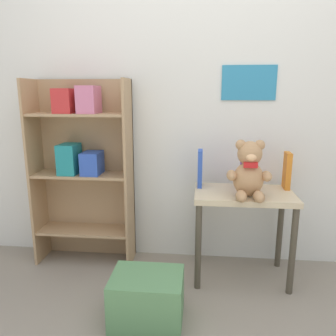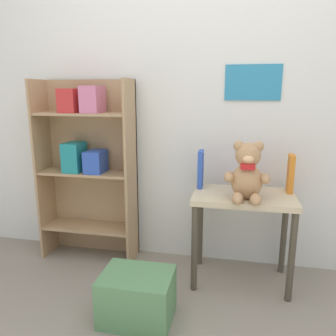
{
  "view_description": "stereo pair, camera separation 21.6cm",
  "coord_description": "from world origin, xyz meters",
  "px_view_note": "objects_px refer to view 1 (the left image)",
  "views": [
    {
      "loc": [
        0.02,
        -0.93,
        1.22
      ],
      "look_at": [
        -0.19,
        1.16,
        0.73
      ],
      "focal_mm": 35.0,
      "sensor_mm": 36.0,
      "label": 1
    },
    {
      "loc": [
        0.23,
        -0.9,
        1.22
      ],
      "look_at": [
        -0.19,
        1.16,
        0.73
      ],
      "focal_mm": 35.0,
      "sensor_mm": 36.0,
      "label": 2
    }
  ],
  "objects_px": {
    "book_standing_purple": "(243,171)",
    "display_table": "(243,207)",
    "book_standing_orange": "(287,171)",
    "book_standing_blue": "(200,168)",
    "teddy_bear": "(249,172)",
    "storage_bin": "(147,298)",
    "bookshelf_side": "(83,161)"
  },
  "relations": [
    {
      "from": "book_standing_purple",
      "to": "display_table",
      "type": "bearing_deg",
      "value": -88.79
    },
    {
      "from": "book_standing_purple",
      "to": "book_standing_orange",
      "type": "height_order",
      "value": "book_standing_orange"
    },
    {
      "from": "book_standing_blue",
      "to": "book_standing_orange",
      "type": "bearing_deg",
      "value": 0.78
    },
    {
      "from": "teddy_bear",
      "to": "storage_bin",
      "type": "xyz_separation_m",
      "value": [
        -0.56,
        -0.4,
        -0.62
      ]
    },
    {
      "from": "teddy_bear",
      "to": "book_standing_orange",
      "type": "height_order",
      "value": "teddy_bear"
    },
    {
      "from": "bookshelf_side",
      "to": "display_table",
      "type": "relative_size",
      "value": 2.08
    },
    {
      "from": "display_table",
      "to": "bookshelf_side",
      "type": "bearing_deg",
      "value": 172.2
    },
    {
      "from": "bookshelf_side",
      "to": "book_standing_purple",
      "type": "xyz_separation_m",
      "value": [
        1.11,
        -0.06,
        -0.03
      ]
    },
    {
      "from": "bookshelf_side",
      "to": "teddy_bear",
      "type": "height_order",
      "value": "bookshelf_side"
    },
    {
      "from": "bookshelf_side",
      "to": "book_standing_blue",
      "type": "xyz_separation_m",
      "value": [
        0.83,
        -0.05,
        -0.02
      ]
    },
    {
      "from": "teddy_bear",
      "to": "book_standing_orange",
      "type": "bearing_deg",
      "value": 37.31
    },
    {
      "from": "book_standing_blue",
      "to": "book_standing_purple",
      "type": "xyz_separation_m",
      "value": [
        0.28,
        -0.01,
        -0.01
      ]
    },
    {
      "from": "bookshelf_side",
      "to": "storage_bin",
      "type": "bearing_deg",
      "value": -49.41
    },
    {
      "from": "display_table",
      "to": "book_standing_blue",
      "type": "xyz_separation_m",
      "value": [
        -0.28,
        0.1,
        0.23
      ]
    },
    {
      "from": "teddy_bear",
      "to": "book_standing_blue",
      "type": "bearing_deg",
      "value": 145.3
    },
    {
      "from": "book_standing_blue",
      "to": "storage_bin",
      "type": "bearing_deg",
      "value": -113.85
    },
    {
      "from": "book_standing_blue",
      "to": "book_standing_orange",
      "type": "xyz_separation_m",
      "value": [
        0.57,
        0.01,
        -0.0
      ]
    },
    {
      "from": "storage_bin",
      "to": "display_table",
      "type": "bearing_deg",
      "value": 42.2
    },
    {
      "from": "book_standing_blue",
      "to": "book_standing_orange",
      "type": "relative_size",
      "value": 1.03
    },
    {
      "from": "bookshelf_side",
      "to": "storage_bin",
      "type": "height_order",
      "value": "bookshelf_side"
    },
    {
      "from": "display_table",
      "to": "teddy_bear",
      "type": "height_order",
      "value": "teddy_bear"
    },
    {
      "from": "display_table",
      "to": "book_standing_orange",
      "type": "distance_m",
      "value": 0.38
    },
    {
      "from": "book_standing_purple",
      "to": "bookshelf_side",
      "type": "bearing_deg",
      "value": 178.13
    },
    {
      "from": "teddy_bear",
      "to": "bookshelf_side",
      "type": "bearing_deg",
      "value": 167.29
    },
    {
      "from": "display_table",
      "to": "teddy_bear",
      "type": "distance_m",
      "value": 0.28
    },
    {
      "from": "display_table",
      "to": "book_standing_purple",
      "type": "xyz_separation_m",
      "value": [
        0.0,
        0.09,
        0.22
      ]
    },
    {
      "from": "teddy_bear",
      "to": "book_standing_purple",
      "type": "height_order",
      "value": "teddy_bear"
    },
    {
      "from": "display_table",
      "to": "book_standing_blue",
      "type": "distance_m",
      "value": 0.38
    },
    {
      "from": "display_table",
      "to": "book_standing_orange",
      "type": "bearing_deg",
      "value": 21.04
    },
    {
      "from": "display_table",
      "to": "book_standing_blue",
      "type": "bearing_deg",
      "value": 160.17
    },
    {
      "from": "book_standing_purple",
      "to": "book_standing_orange",
      "type": "relative_size",
      "value": 0.98
    },
    {
      "from": "bookshelf_side",
      "to": "book_standing_blue",
      "type": "distance_m",
      "value": 0.83
    }
  ]
}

